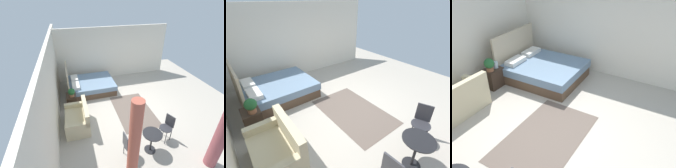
{
  "view_description": "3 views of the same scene",
  "coord_description": "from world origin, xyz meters",
  "views": [
    {
      "loc": [
        -4.97,
        2.29,
        4.19
      ],
      "look_at": [
        0.54,
        0.77,
        0.97
      ],
      "focal_mm": 26.04,
      "sensor_mm": 36.0,
      "label": 1
    },
    {
      "loc": [
        -2.83,
        2.64,
        2.88
      ],
      "look_at": [
        0.33,
        0.24,
        0.73
      ],
      "focal_mm": 26.16,
      "sensor_mm": 36.0,
      "label": 2
    },
    {
      "loc": [
        -3.02,
        -2.03,
        3.37
      ],
      "look_at": [
        0.63,
        0.08,
        0.86
      ],
      "focal_mm": 36.95,
      "sensor_mm": 36.0,
      "label": 3
    }
  ],
  "objects": [
    {
      "name": "ground_plane",
      "position": [
        0.0,
        0.0,
        -0.01
      ],
      "size": [
        9.32,
        9.0,
        0.02
      ],
      "primitive_type": "cube",
      "color": "#B2A899"
    },
    {
      "name": "wall_right",
      "position": [
        3.16,
        0.0,
        1.37
      ],
      "size": [
        0.12,
        6.0,
        2.74
      ],
      "primitive_type": "cube",
      "color": "silver",
      "rests_on": "ground"
    },
    {
      "name": "area_rug",
      "position": [
        -0.16,
        0.06,
        0.0
      ],
      "size": [
        2.28,
        1.42,
        0.01
      ],
      "primitive_type": "cube",
      "color": "#66564C",
      "rests_on": "ground"
    },
    {
      "name": "bed",
      "position": [
        1.89,
        1.53,
        0.29
      ],
      "size": [
        1.81,
        2.18,
        1.31
      ],
      "color": "brown",
      "rests_on": "ground"
    },
    {
      "name": "couch",
      "position": [
        -0.45,
        2.28,
        0.3
      ],
      "size": [
        1.3,
        0.79,
        0.88
      ],
      "color": "beige",
      "rests_on": "ground"
    },
    {
      "name": "nightstand",
      "position": [
        0.82,
        2.44,
        0.27
      ],
      "size": [
        0.48,
        0.4,
        0.53
      ],
      "color": "#38281E",
      "rests_on": "ground"
    },
    {
      "name": "potted_plant",
      "position": [
        0.72,
        2.4,
        0.73
      ],
      "size": [
        0.27,
        0.27,
        0.36
      ],
      "color": "#935B3D",
      "rests_on": "nightstand"
    },
    {
      "name": "vase",
      "position": [
        0.94,
        2.41,
        0.62
      ],
      "size": [
        0.13,
        0.13,
        0.18
      ],
      "color": "silver",
      "rests_on": "nightstand"
    }
  ]
}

